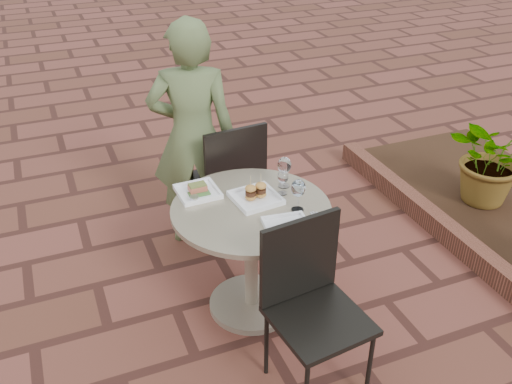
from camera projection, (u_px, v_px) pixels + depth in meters
name	position (u px, v px, depth m)	size (l,w,h in m)	color
ground	(264.00, 336.00, 3.33)	(60.00, 60.00, 0.00)	brown
cafe_table	(251.00, 243.00, 3.30)	(0.90, 0.90, 0.73)	gray
chair_far	(230.00, 174.00, 3.87)	(0.48, 0.48, 0.93)	black
chair_near	(310.00, 294.00, 2.82)	(0.49, 0.49, 0.93)	black
diner	(193.00, 137.00, 3.80)	(0.58, 0.38, 1.60)	#4B5B32
plate_salmon	(198.00, 191.00, 3.29)	(0.24, 0.24, 0.06)	white
plate_sliders	(256.00, 195.00, 3.23)	(0.28, 0.28, 0.16)	white
plate_tuna	(288.00, 227.00, 2.98)	(0.26, 0.26, 0.03)	white
wine_glass_right	(298.00, 189.00, 3.08)	(0.08, 0.08, 0.19)	white
wine_glass_mid	(283.00, 177.00, 3.25)	(0.06, 0.06, 0.15)	white
wine_glass_far	(284.00, 166.00, 3.31)	(0.08, 0.08, 0.19)	white
steel_ramekin	(194.00, 200.00, 3.21)	(0.05, 0.05, 0.04)	silver
cutlery_set	(321.00, 219.00, 3.07)	(0.08, 0.18, 0.00)	silver
planter_curb	(455.00, 238.00, 4.04)	(0.12, 3.00, 0.15)	brown
potted_plant_a	(492.00, 156.00, 4.35)	(0.68, 0.59, 0.75)	#33662D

